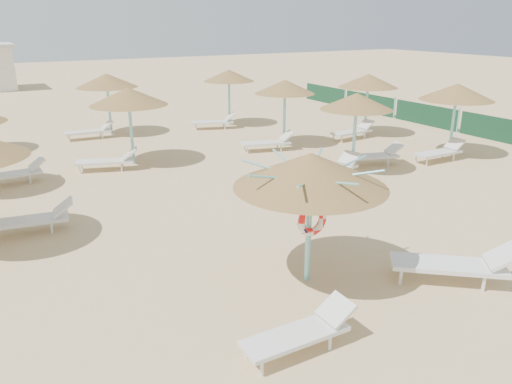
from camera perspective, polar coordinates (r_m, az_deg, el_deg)
ground at (r=9.88m, az=6.39°, el=-10.68°), size 120.00×120.00×0.00m
main_palapa at (r=9.23m, az=6.28°, el=2.41°), size 2.89×2.89×2.59m
lounger_main_a at (r=8.04m, az=5.28°, el=-15.60°), size 1.86×0.57×0.68m
lounger_main_b at (r=10.53m, az=21.94°, el=-7.62°), size 2.22×2.00×0.84m
palapa_field at (r=18.23m, az=-8.03°, el=10.78°), size 19.43×12.99×2.71m
windbreak_fence at (r=25.87m, az=18.87°, el=8.34°), size 0.08×19.84×1.10m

